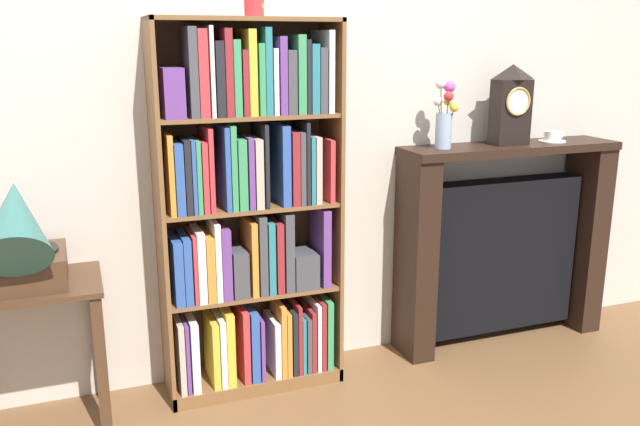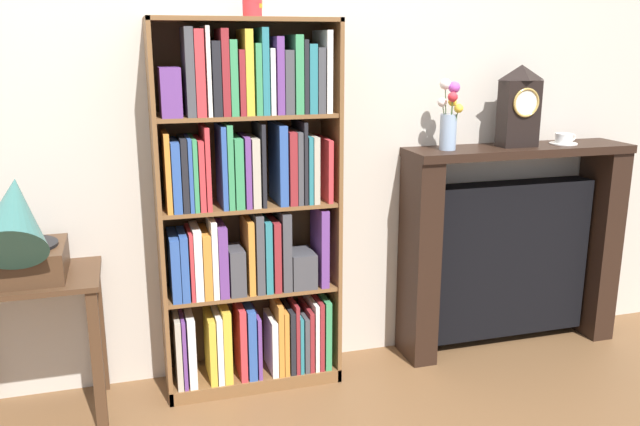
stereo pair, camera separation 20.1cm
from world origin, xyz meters
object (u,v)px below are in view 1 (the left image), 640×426
at_px(fireplace_mantel, 501,245).
at_px(flower_vase, 445,117).
at_px(bookshelf, 250,218).
at_px(teacup_with_saucer, 553,137).
at_px(side_table_left, 30,323).
at_px(mantel_clock, 511,105).
at_px(gramophone, 18,238).

xyz_separation_m(fireplace_mantel, flower_vase, (-0.39, -0.03, 0.68)).
bearing_deg(bookshelf, flower_vase, 0.55).
distance_m(fireplace_mantel, teacup_with_saucer, 0.61).
xyz_separation_m(side_table_left, flower_vase, (1.87, 0.06, 0.73)).
xyz_separation_m(mantel_clock, flower_vase, (-0.37, -0.01, -0.05)).
relative_size(side_table_left, fireplace_mantel, 0.54).
relative_size(side_table_left, teacup_with_saucer, 4.54).
height_order(side_table_left, gramophone, gramophone).
bearing_deg(mantel_clock, side_table_left, -178.40).
bearing_deg(flower_vase, side_table_left, -178.24).
relative_size(gramophone, flower_vase, 1.51).
distance_m(bookshelf, fireplace_mantel, 1.38).
height_order(gramophone, flower_vase, flower_vase).
relative_size(gramophone, mantel_clock, 1.28).
height_order(side_table_left, teacup_with_saucer, teacup_with_saucer).
distance_m(side_table_left, flower_vase, 2.01).
distance_m(side_table_left, mantel_clock, 2.38).
distance_m(bookshelf, mantel_clock, 1.41).
bearing_deg(fireplace_mantel, flower_vase, -175.50).
distance_m(gramophone, fireplace_mantel, 2.30).
distance_m(bookshelf, gramophone, 0.92).
height_order(mantel_clock, flower_vase, mantel_clock).
height_order(fireplace_mantel, flower_vase, flower_vase).
bearing_deg(bookshelf, fireplace_mantel, 1.70).
distance_m(bookshelf, flower_vase, 1.04).
xyz_separation_m(side_table_left, gramophone, (0.00, -0.08, 0.37)).
bearing_deg(flower_vase, fireplace_mantel, 4.50).
relative_size(fireplace_mantel, teacup_with_saucer, 8.35).
height_order(gramophone, teacup_with_saucer, gramophone).
bearing_deg(flower_vase, mantel_clock, 0.79).
height_order(bookshelf, mantel_clock, bookshelf).
bearing_deg(teacup_with_saucer, fireplace_mantel, 174.60).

